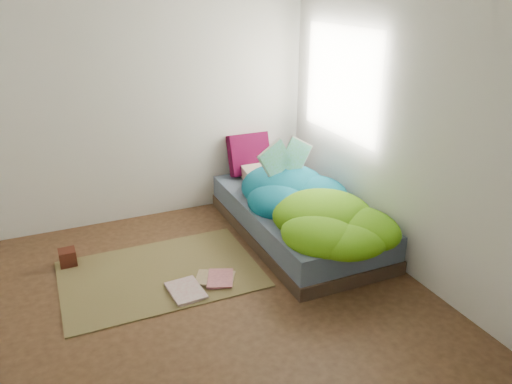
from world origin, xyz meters
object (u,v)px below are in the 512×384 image
wooden_box (68,257)px  floor_book_b (207,279)px  floor_book_a (171,295)px  pillow_magenta (249,154)px  bed (297,219)px  open_book (286,148)px

wooden_box → floor_book_b: 1.25m
wooden_box → floor_book_a: size_ratio=0.41×
pillow_magenta → floor_book_b: pillow_magenta is taller
bed → floor_book_a: bed is taller
open_book → wooden_box: size_ratio=3.49×
open_book → wooden_box: open_book is taller
floor_book_a → open_book: bearing=24.6°
bed → open_book: open_book is taller
bed → floor_book_a: size_ratio=5.92×
open_book → floor_book_a: size_ratio=1.42×
floor_book_a → floor_book_b: (0.33, 0.10, 0.00)m
floor_book_b → pillow_magenta: bearing=77.6°
open_book → bed: bearing=-91.9°
open_book → floor_book_b: size_ratio=1.73×
bed → wooden_box: bearing=172.0°
floor_book_b → bed: bearing=45.1°
open_book → floor_book_b: (-1.02, -0.64, -0.80)m
pillow_magenta → floor_book_a: (-1.28, -1.44, -0.53)m
pillow_magenta → open_book: 0.76m
floor_book_b → wooden_box: bearing=167.2°
open_book → pillow_magenta: bearing=88.6°
bed → floor_book_b: (-1.05, -0.43, -0.14)m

